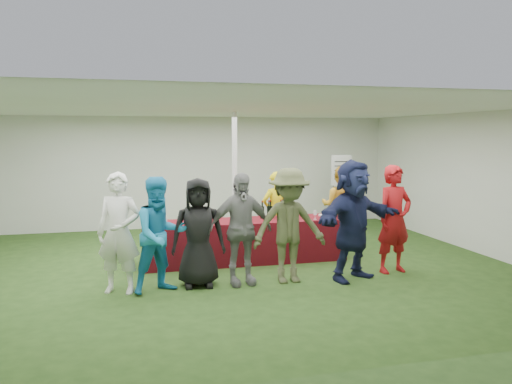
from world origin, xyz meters
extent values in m
plane|color=#284719|center=(0.00, 0.00, 0.00)|extent=(60.00, 60.00, 0.00)
plane|color=white|center=(0.00, 4.00, 1.35)|extent=(10.00, 0.00, 10.00)
plane|color=white|center=(0.00, -4.00, 1.35)|extent=(10.00, 0.00, 10.00)
plane|color=white|center=(5.00, 0.00, 1.35)|extent=(0.00, 8.00, 8.00)
plane|color=white|center=(0.00, 0.00, 2.70)|extent=(10.00, 10.00, 0.00)
cylinder|color=silver|center=(0.50, 1.20, 1.35)|extent=(0.10, 0.10, 2.70)
cube|color=#600C0F|center=(0.51, 0.34, 0.38)|extent=(3.60, 0.80, 0.75)
cylinder|color=black|center=(0.85, 0.45, 0.86)|extent=(0.07, 0.07, 0.22)
cylinder|color=black|center=(0.85, 0.45, 1.01)|extent=(0.03, 0.03, 0.08)
cylinder|color=#9C200E|center=(0.85, 0.45, 1.06)|extent=(0.03, 0.03, 0.02)
cylinder|color=black|center=(0.99, 0.48, 0.86)|extent=(0.07, 0.07, 0.22)
cylinder|color=black|center=(0.99, 0.48, 1.01)|extent=(0.03, 0.03, 0.08)
cylinder|color=#9C200E|center=(0.99, 0.48, 1.06)|extent=(0.03, 0.03, 0.02)
cylinder|color=black|center=(1.02, 0.49, 0.86)|extent=(0.07, 0.07, 0.22)
cylinder|color=black|center=(1.02, 0.49, 1.01)|extent=(0.03, 0.03, 0.08)
cylinder|color=#9C200E|center=(1.02, 0.49, 1.06)|extent=(0.03, 0.03, 0.02)
cylinder|color=black|center=(1.23, 0.51, 0.86)|extent=(0.07, 0.07, 0.22)
cylinder|color=black|center=(1.23, 0.51, 1.01)|extent=(0.03, 0.03, 0.08)
cylinder|color=#9C200E|center=(1.23, 0.51, 1.06)|extent=(0.03, 0.03, 0.02)
cylinder|color=black|center=(1.33, 0.48, 0.86)|extent=(0.07, 0.07, 0.22)
cylinder|color=black|center=(1.33, 0.48, 1.01)|extent=(0.03, 0.03, 0.08)
cylinder|color=#9C200E|center=(1.33, 0.48, 1.06)|extent=(0.03, 0.03, 0.02)
cylinder|color=silver|center=(-0.90, 0.10, 0.75)|extent=(0.06, 0.06, 0.00)
cylinder|color=silver|center=(-0.90, 0.10, 0.79)|extent=(0.01, 0.01, 0.07)
cylinder|color=silver|center=(-0.90, 0.10, 0.87)|extent=(0.06, 0.06, 0.08)
cylinder|color=#410712|center=(-0.90, 0.10, 0.84)|extent=(0.05, 0.05, 0.02)
cylinder|color=silver|center=(-0.56, 0.09, 0.75)|extent=(0.06, 0.06, 0.00)
cylinder|color=silver|center=(-0.56, 0.09, 0.79)|extent=(0.01, 0.01, 0.07)
cylinder|color=silver|center=(-0.56, 0.09, 0.87)|extent=(0.06, 0.06, 0.08)
cylinder|color=silver|center=(-0.26, 0.11, 0.75)|extent=(0.06, 0.06, 0.00)
cylinder|color=silver|center=(-0.26, 0.11, 0.79)|extent=(0.01, 0.01, 0.07)
cylinder|color=silver|center=(-0.26, 0.11, 0.87)|extent=(0.06, 0.06, 0.08)
cylinder|color=#410712|center=(-0.26, 0.11, 0.84)|extent=(0.05, 0.05, 0.02)
cylinder|color=silver|center=(0.23, 0.04, 0.75)|extent=(0.06, 0.06, 0.00)
cylinder|color=silver|center=(0.23, 0.04, 0.79)|extent=(0.01, 0.01, 0.07)
cylinder|color=silver|center=(0.23, 0.04, 0.87)|extent=(0.06, 0.06, 0.08)
cylinder|color=#410712|center=(0.23, 0.04, 0.84)|extent=(0.05, 0.05, 0.02)
cylinder|color=silver|center=(1.75, 0.12, 0.75)|extent=(0.06, 0.06, 0.00)
cylinder|color=silver|center=(1.75, 0.12, 0.79)|extent=(0.01, 0.01, 0.07)
cylinder|color=silver|center=(1.75, 0.12, 0.87)|extent=(0.06, 0.06, 0.08)
cylinder|color=silver|center=(0.57, 0.42, 0.85)|extent=(0.07, 0.07, 0.20)
cylinder|color=silver|center=(0.57, 0.42, 0.96)|extent=(0.03, 0.03, 0.03)
cube|color=white|center=(2.08, 0.39, 0.77)|extent=(0.25, 0.18, 0.03)
cylinder|color=slate|center=(2.04, 0.12, 0.84)|extent=(0.24, 0.24, 0.18)
cylinder|color=slate|center=(3.10, 2.50, 0.55)|extent=(0.02, 0.02, 1.10)
cylinder|color=slate|center=(3.50, 2.50, 0.55)|extent=(0.02, 0.02, 1.10)
cube|color=white|center=(3.30, 2.50, 1.45)|extent=(0.50, 0.02, 0.70)
cube|color=black|center=(3.30, 2.49, 1.65)|extent=(0.36, 0.01, 0.02)
cube|color=black|center=(3.30, 2.49, 1.55)|extent=(0.36, 0.01, 0.02)
cube|color=black|center=(3.30, 2.49, 1.45)|extent=(0.36, 0.01, 0.02)
cube|color=black|center=(3.30, 2.49, 1.35)|extent=(0.36, 0.01, 0.02)
cube|color=black|center=(3.30, 2.49, 1.25)|extent=(0.36, 0.01, 0.02)
imported|color=yellow|center=(1.21, 0.83, 0.79)|extent=(0.66, 0.52, 1.57)
imported|color=gold|center=(2.70, 1.18, 0.81)|extent=(1.00, 0.95, 1.62)
imported|color=white|center=(-1.63, -0.96, 0.87)|extent=(0.74, 0.61, 1.74)
imported|color=#1C83B9|center=(-1.06, -1.06, 0.84)|extent=(0.99, 0.88, 1.67)
imported|color=black|center=(-0.49, -0.92, 0.82)|extent=(0.83, 0.57, 1.63)
imported|color=slate|center=(0.13, -0.99, 0.85)|extent=(1.04, 0.54, 1.70)
imported|color=#4B502F|center=(0.88, -1.06, 0.88)|extent=(1.15, 0.66, 1.77)
imported|color=#181D41|center=(1.90, -1.15, 0.94)|extent=(1.83, 1.22, 1.89)
imported|color=#A91216|center=(2.74, -0.93, 0.89)|extent=(0.71, 0.54, 1.77)
camera|label=1|loc=(-1.43, -8.22, 2.26)|focal=35.00mm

